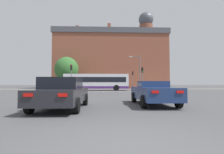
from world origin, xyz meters
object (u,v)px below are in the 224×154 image
bus_crossing_lead (96,82)px  car_roadster_right (153,93)px  traffic_light_near_left (71,73)px  pedestrian_waiting (67,85)px  traffic_light_near_right (142,75)px  car_saloon_left (62,93)px  street_lamp_junction (138,69)px  traffic_light_far_right (133,77)px

bus_crossing_lead → car_roadster_right: bearing=11.1°
traffic_light_near_left → pedestrian_waiting: traffic_light_near_left is taller
traffic_light_near_left → traffic_light_near_right: 10.82m
car_saloon_left → street_lamp_junction: (8.23, 24.40, 3.31)m
bus_crossing_lead → street_lamp_junction: size_ratio=1.73×
car_roadster_right → traffic_light_far_right: traffic_light_far_right is taller
car_saloon_left → car_roadster_right: (4.73, 1.39, -0.06)m
car_roadster_right → traffic_light_far_right: 29.93m
bus_crossing_lead → traffic_light_near_left: traffic_light_near_left is taller
traffic_light_near_left → street_lamp_junction: 13.06m
street_lamp_junction → pedestrian_waiting: street_lamp_junction is taller
traffic_light_far_right → traffic_light_near_right: bearing=-92.5°
traffic_light_near_left → pedestrian_waiting: 13.33m
traffic_light_near_left → traffic_light_near_right: bearing=1.7°
traffic_light_near_left → traffic_light_near_right: size_ratio=1.09×
traffic_light_far_right → street_lamp_junction: 6.77m
car_roadster_right → traffic_light_near_right: bearing=79.2°
car_saloon_left → traffic_light_near_right: traffic_light_near_right is taller
traffic_light_near_left → traffic_light_far_right: size_ratio=1.01×
traffic_light_near_left → street_lamp_junction: (11.29, 6.42, 1.32)m
bus_crossing_lead → traffic_light_near_right: (7.29, -4.91, 0.97)m
traffic_light_far_right → street_lamp_junction: street_lamp_junction is taller
traffic_light_near_left → bus_crossing_lead: bearing=56.0°
car_roadster_right → bus_crossing_lead: bus_crossing_lead is taller
traffic_light_near_right → pedestrian_waiting: (-14.10, 12.48, -1.56)m
traffic_light_near_right → car_roadster_right: bearing=-100.1°
car_roadster_right → pedestrian_waiting: (-11.07, 29.39, 0.29)m
bus_crossing_lead → street_lamp_junction: bearing=98.7°
street_lamp_junction → car_roadster_right: bearing=-98.7°
traffic_light_far_right → car_roadster_right: bearing=-96.9°
car_saloon_left → traffic_light_near_left: bearing=100.6°
pedestrian_waiting → bus_crossing_lead: bearing=-22.8°
car_saloon_left → pedestrian_waiting: pedestrian_waiting is taller
street_lamp_junction → pedestrian_waiting: bearing=156.4°
street_lamp_junction → car_saloon_left: bearing=-108.6°
traffic_light_far_right → pedestrian_waiting: bearing=-179.0°
traffic_light_near_left → traffic_light_far_right: bearing=49.0°
traffic_light_far_right → traffic_light_near_left: bearing=-131.0°
street_lamp_junction → pedestrian_waiting: 16.21m
traffic_light_far_right → street_lamp_junction: (-0.07, -6.64, 1.35)m
traffic_light_far_right → street_lamp_junction: size_ratio=0.61×
car_roadster_right → traffic_light_near_right: traffic_light_near_right is taller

